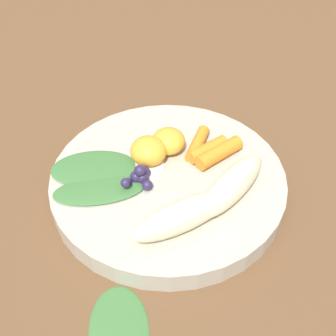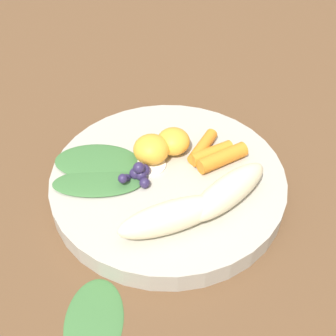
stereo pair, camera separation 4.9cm
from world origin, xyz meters
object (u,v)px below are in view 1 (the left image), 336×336
object	(u,v)px
bowl	(168,182)
banana_peeled_left	(232,185)
banana_peeled_right	(182,216)
kale_leaf_stray	(119,328)
orange_segment_near	(146,153)

from	to	relation	value
bowl	banana_peeled_left	bearing A→B (deg)	19.00
banana_peeled_right	kale_leaf_stray	distance (m)	0.12
bowl	banana_peeled_right	world-z (taller)	banana_peeled_right
bowl	orange_segment_near	world-z (taller)	orange_segment_near
banana_peeled_left	orange_segment_near	bearing A→B (deg)	100.22
bowl	banana_peeled_right	size ratio (longest dim) A/B	2.42
orange_segment_near	banana_peeled_left	bearing A→B (deg)	15.64
orange_segment_near	kale_leaf_stray	bearing A→B (deg)	-51.05
orange_segment_near	kale_leaf_stray	distance (m)	0.20
kale_leaf_stray	banana_peeled_right	bearing A→B (deg)	141.14
banana_peeled_left	banana_peeled_right	size ratio (longest dim) A/B	1.00
bowl	kale_leaf_stray	distance (m)	0.18
bowl	orange_segment_near	size ratio (longest dim) A/B	6.37
kale_leaf_stray	banana_peeled_left	bearing A→B (deg)	133.06
banana_peeled_right	orange_segment_near	bearing A→B (deg)	83.32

